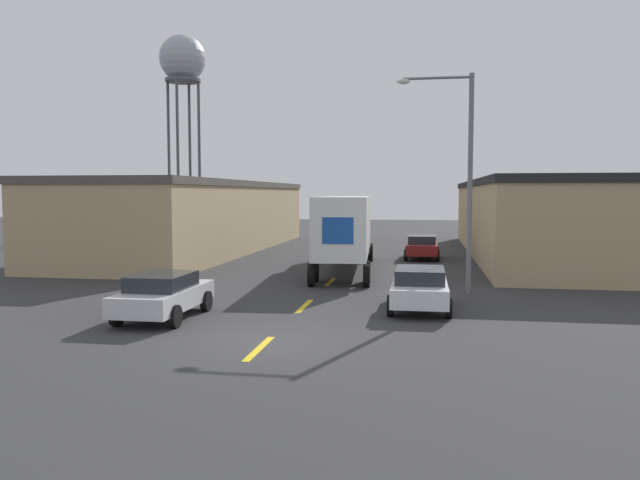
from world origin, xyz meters
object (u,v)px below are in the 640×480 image
Objects in this scene: parked_car_right_far at (422,246)px; water_tower at (183,64)px; parked_car_left_near at (164,294)px; semi_truck at (346,227)px; street_lamp at (461,167)px; parked_car_right_near at (420,287)px.

parked_car_right_far is 35.96m from water_tower.
water_tower is at bearing 110.82° from parked_car_left_near.
street_lamp is at bearing -54.41° from semi_truck.
parked_car_right_far is 0.50× the size of street_lamp.
semi_truck is 37.48m from water_tower.
parked_car_right_near is 17.06m from parked_car_right_far.
water_tower is 44.59m from street_lamp.
semi_truck reaches higher than parked_car_left_near.
parked_car_right_far is at bearing 55.74° from semi_truck.
parked_car_right_far is 21.54m from parked_car_left_near.
water_tower is 2.27× the size of street_lamp.
parked_car_right_near is (3.87, -10.44, -1.53)m from semi_truck.
semi_truck is at bearing 129.57° from street_lamp.
water_tower is at bearing 121.47° from semi_truck.
semi_truck is at bearing 110.32° from parked_car_right_near.
water_tower reaches higher than parked_car_right_far.
semi_truck is 7.82m from parked_car_right_far.
parked_car_right_near is 8.62m from parked_car_left_near.
street_lamp is at bearing 68.26° from parked_car_right_near.
parked_car_right_far is at bearing -41.98° from water_tower.
water_tower is at bearing 126.26° from street_lamp.
street_lamp is at bearing -83.29° from parked_car_right_far.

